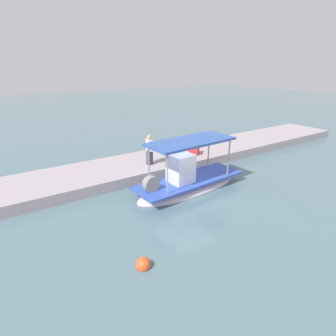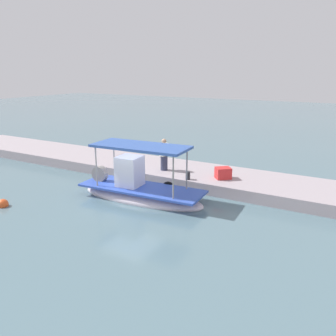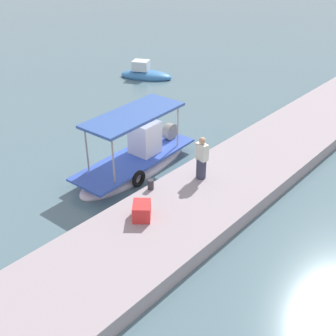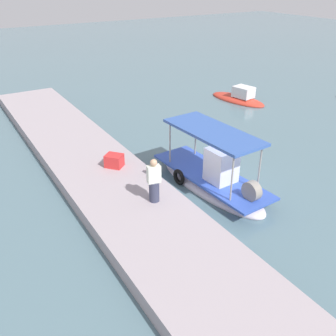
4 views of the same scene
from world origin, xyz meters
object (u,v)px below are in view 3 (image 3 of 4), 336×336
(main_fishing_boat, at_px, (138,159))
(moored_boat_far, at_px, (145,74))
(marker_buoy, at_px, (150,112))
(fisherman_near_bollard, at_px, (202,160))
(mooring_bollard, at_px, (151,184))
(cargo_crate, at_px, (142,211))

(main_fishing_boat, distance_m, moored_boat_far, 12.87)
(marker_buoy, bearing_deg, fisherman_near_bollard, -121.94)
(mooring_bollard, xyz_separation_m, cargo_crate, (-1.53, -1.04, 0.09))
(main_fishing_boat, distance_m, cargo_crate, 4.49)
(main_fishing_boat, relative_size, mooring_bollard, 15.88)
(fisherman_near_bollard, xyz_separation_m, cargo_crate, (-3.49, -0.12, -0.52))
(mooring_bollard, height_order, cargo_crate, cargo_crate)
(fisherman_near_bollard, relative_size, moored_boat_far, 0.45)
(main_fishing_boat, xyz_separation_m, mooring_bollard, (-1.50, -2.25, 0.34))
(main_fishing_boat, bearing_deg, mooring_bollard, -123.67)
(mooring_bollard, distance_m, marker_buoy, 8.96)
(fisherman_near_bollard, distance_m, mooring_bollard, 2.25)
(fisherman_near_bollard, distance_m, moored_boat_far, 14.97)
(marker_buoy, bearing_deg, cargo_crate, -137.57)
(fisherman_near_bollard, bearing_deg, marker_buoy, 58.06)
(fisherman_near_bollard, xyz_separation_m, mooring_bollard, (-1.96, 0.92, -0.61))
(main_fishing_boat, height_order, cargo_crate, main_fishing_boat)
(fisherman_near_bollard, relative_size, marker_buoy, 3.59)
(fisherman_near_bollard, relative_size, mooring_bollard, 4.38)
(main_fishing_boat, distance_m, mooring_bollard, 2.73)
(cargo_crate, bearing_deg, marker_buoy, 42.43)
(marker_buoy, bearing_deg, mooring_bollard, -135.87)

